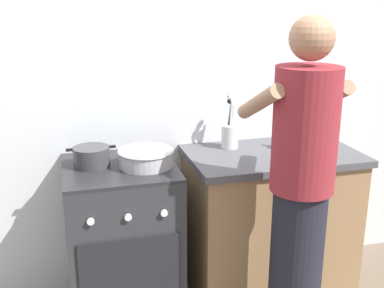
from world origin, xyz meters
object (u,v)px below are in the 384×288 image
utensil_crock (230,132)px  oil_bottle (306,132)px  stove_range (123,241)px  mixing_bowl (146,157)px  pot (92,157)px  person (300,197)px  spice_bottle (286,142)px

utensil_crock → oil_bottle: (0.41, -0.17, 0.02)m
stove_range → mixing_bowl: 0.52m
pot → person: person is taller
stove_range → spice_bottle: bearing=1.6°
pot → utensil_crock: (0.83, 0.12, 0.04)m
pot → spice_bottle: 1.13m
pot → oil_bottle: oil_bottle is taller
person → utensil_crock: bearing=98.4°
stove_range → utensil_crock: 0.89m
pot → stove_range: bearing=-14.3°
utensil_crock → oil_bottle: utensil_crock is taller
stove_range → spice_bottle: 1.11m
person → spice_bottle: bearing=70.8°
stove_range → utensil_crock: size_ratio=2.73×
mixing_bowl → spice_bottle: 0.86m
stove_range → pot: 0.52m
utensil_crock → stove_range: bearing=-166.9°
utensil_crock → spice_bottle: bearing=-23.2°
stove_range → person: person is taller
mixing_bowl → person: person is taller
oil_bottle → person: size_ratio=0.16×
mixing_bowl → utensil_crock: size_ratio=0.92×
pot → spice_bottle: bearing=-0.4°
pot → mixing_bowl: bearing=-15.1°
spice_bottle → stove_range: bearing=-178.4°
spice_bottle → oil_bottle: size_ratio=0.36×
stove_range → person: (0.79, -0.55, 0.41)m
stove_range → spice_bottle: (0.99, 0.03, 0.50)m
oil_bottle → person: bearing=-119.6°
pot → mixing_bowl: (0.28, -0.08, -0.00)m
oil_bottle → spice_bottle: bearing=159.0°
stove_range → utensil_crock: utensil_crock is taller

